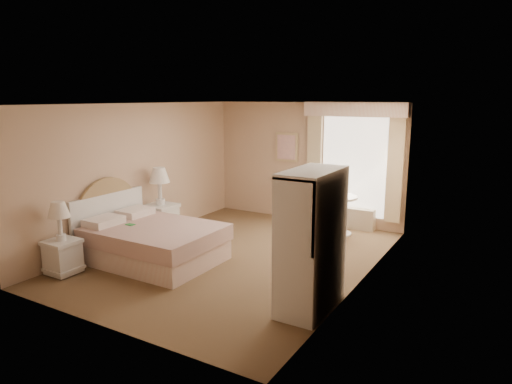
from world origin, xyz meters
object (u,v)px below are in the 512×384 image
Objects in this scene: bed at (150,240)px; round_table at (338,209)px; nightstand_far at (161,211)px; armoire at (311,253)px; cafe_chair at (327,203)px; nightstand_near at (62,247)px.

round_table is at bearing 53.95° from bed.
nightstand_far is 3.89m from armoire.
cafe_chair is (-0.26, 0.07, 0.07)m from round_table.
cafe_chair is (2.58, 4.08, 0.16)m from nightstand_near.
armoire is at bearing -83.96° from cafe_chair.
bed is 3.60m from round_table.
nightstand_near is at bearing -134.55° from cafe_chair.
round_table is at bearing 33.15° from nightstand_far.
nightstand_near is 3.76m from armoire.
round_table is (2.12, 2.91, 0.17)m from bed.
nightstand_far is at bearing 90.00° from nightstand_near.
armoire reaches higher than nightstand_near.
bed is 2.98m from armoire.
bed is at bearing -126.05° from round_table.
round_table is (2.83, 4.01, 0.09)m from nightstand_near.
bed is 2.08× the size of cafe_chair.
bed is at bearing 174.76° from armoire.
nightstand_near is 2.16m from nightstand_far.
bed is 3.52m from cafe_chair.
round_table is 3.29m from armoire.
nightstand_near reaches higher than round_table.
bed is 1.17× the size of armoire.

